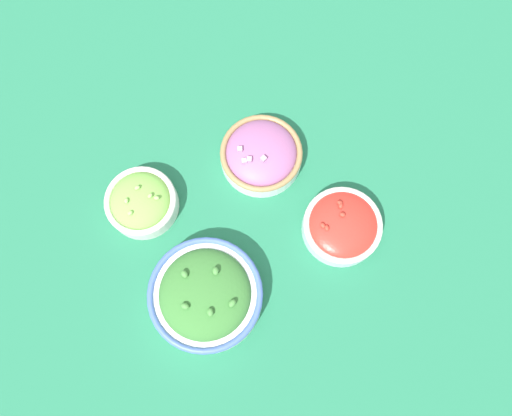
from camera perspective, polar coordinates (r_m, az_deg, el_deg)
The scene contains 5 objects.
ground_plane at distance 1.01m, azimuth 0.00°, elevation -0.46°, with size 3.00×3.00×0.00m, color #23704C.
bowl_red_onion at distance 1.02m, azimuth 0.61°, elevation 6.16°, with size 0.17×0.17×0.07m.
bowl_broccoli at distance 0.95m, azimuth -5.78°, elevation -9.84°, with size 0.21×0.21×0.09m.
bowl_lettuce at distance 1.01m, azimuth -12.99°, elevation 0.69°, with size 0.14×0.14×0.07m.
bowl_cherry_tomatoes at distance 0.99m, azimuth 9.83°, elevation -2.03°, with size 0.15×0.15×0.07m.
Camera 1 is at (-0.15, -0.22, 0.97)m, focal length 35.00 mm.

